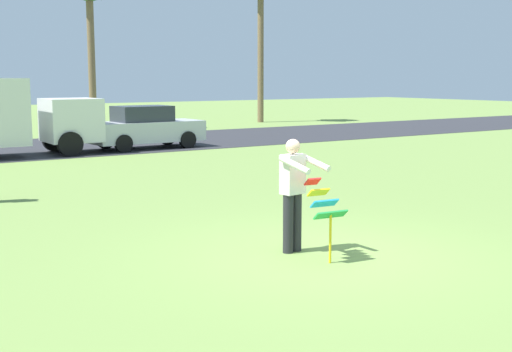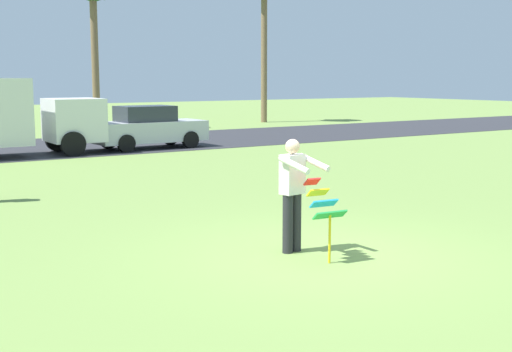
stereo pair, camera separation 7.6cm
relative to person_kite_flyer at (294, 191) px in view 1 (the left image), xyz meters
name	(u,v)px [view 1 (the left image)]	position (x,y,z in m)	size (l,w,h in m)	color
ground_plane	(325,255)	(0.30, -0.40, -0.95)	(120.00, 120.00, 0.00)	olive
road_strip	(14,149)	(0.30, 17.71, -0.95)	(120.00, 8.00, 0.01)	#2D2D33
person_kite_flyer	(294,191)	(0.00, 0.00, 0.00)	(0.62, 0.71, 1.73)	#26262B
kite_held	(324,206)	(0.09, -0.63, -0.15)	(0.52, 0.66, 1.18)	red
parked_car_silver	(145,128)	(4.51, 15.31, -0.18)	(4.25, 1.94, 1.60)	silver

